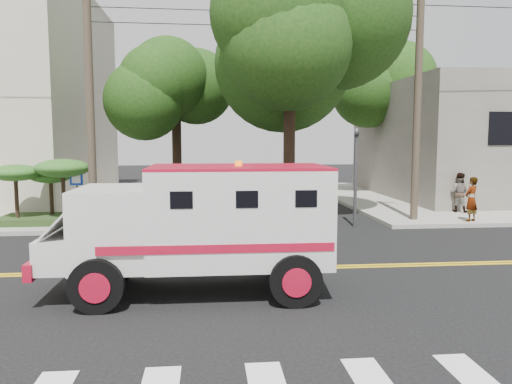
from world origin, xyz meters
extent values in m
plane|color=black|center=(0.00, 0.00, 0.00)|extent=(100.00, 100.00, 0.00)
cube|color=gray|center=(13.50, 13.50, 0.07)|extent=(17.00, 17.00, 0.15)
cube|color=#635E55|center=(15.00, 14.00, 3.15)|extent=(14.00, 12.00, 6.00)
cylinder|color=#382D23|center=(-5.60, 6.00, 4.50)|extent=(0.28, 0.28, 9.00)
cylinder|color=#382D23|center=(6.30, 6.20, 4.50)|extent=(0.28, 0.28, 9.00)
cylinder|color=black|center=(1.50, 6.50, 3.50)|extent=(0.44, 0.44, 7.00)
sphere|color=#13360E|center=(1.50, 6.50, 7.00)|extent=(5.32, 5.32, 5.32)
sphere|color=#13360E|center=(2.64, 5.74, 7.57)|extent=(4.56, 4.56, 4.56)
cylinder|color=black|center=(-3.00, 12.00, 2.80)|extent=(0.44, 0.44, 5.60)
sphere|color=#13360E|center=(-3.00, 12.00, 5.60)|extent=(3.92, 3.92, 3.92)
sphere|color=#13360E|center=(-2.16, 11.44, 6.02)|extent=(3.36, 3.36, 3.36)
cylinder|color=black|center=(8.50, 16.00, 2.97)|extent=(0.44, 0.44, 5.95)
sphere|color=#13360E|center=(8.50, 16.00, 5.95)|extent=(4.20, 4.20, 4.20)
sphere|color=#13360E|center=(9.40, 15.40, 6.40)|extent=(3.60, 3.60, 3.60)
cylinder|color=#3F3F42|center=(3.80, 5.60, 1.80)|extent=(0.12, 0.12, 3.60)
imported|color=#3F3F42|center=(3.80, 5.60, 3.15)|extent=(0.15, 0.18, 0.90)
cylinder|color=#3F3F42|center=(-6.20, 6.20, 1.00)|extent=(0.06, 0.06, 2.00)
cube|color=#0C33A5|center=(-6.20, 6.14, 1.80)|extent=(0.45, 0.03, 0.45)
cube|color=#1E3314|center=(-7.50, 6.80, 0.27)|extent=(3.20, 2.00, 0.24)
cylinder|color=black|center=(-8.40, 6.50, 1.15)|extent=(0.14, 0.14, 1.52)
ellipsoid|color=#1C5519|center=(-8.40, 6.50, 2.00)|extent=(1.73, 1.73, 0.60)
cylinder|color=black|center=(-7.40, 7.20, 1.07)|extent=(0.14, 0.14, 1.36)
ellipsoid|color=#1C5519|center=(-7.40, 7.20, 1.83)|extent=(1.55, 1.55, 0.54)
cylinder|color=black|center=(-6.70, 6.30, 1.23)|extent=(0.14, 0.14, 1.68)
ellipsoid|color=#1C5519|center=(-6.70, 6.30, 2.17)|extent=(1.91, 1.91, 0.66)
cube|color=beige|center=(-0.91, -1.78, 1.63)|extent=(3.64, 2.16, 1.95)
cube|color=beige|center=(-3.43, -1.77, 1.44)|extent=(1.50, 2.05, 1.58)
cube|color=black|center=(-4.15, -1.76, 1.86)|extent=(0.06, 1.58, 0.65)
cube|color=beige|center=(-4.40, -1.76, 0.98)|extent=(0.85, 1.86, 0.65)
cube|color=maroon|center=(-4.87, -1.76, 0.74)|extent=(0.18, 2.00, 0.33)
cube|color=maroon|center=(-0.91, -1.78, 2.63)|extent=(3.64, 2.16, 0.06)
cylinder|color=black|center=(-3.62, -2.81, 0.51)|extent=(1.02, 0.30, 1.02)
cylinder|color=black|center=(-3.61, -0.72, 0.51)|extent=(1.02, 0.30, 1.02)
cylinder|color=black|center=(0.10, -2.83, 0.51)|extent=(1.02, 0.30, 1.02)
cylinder|color=black|center=(0.11, -0.75, 0.51)|extent=(1.02, 0.30, 1.02)
imported|color=gray|center=(8.20, 5.50, 0.98)|extent=(0.72, 0.65, 1.66)
imported|color=gray|center=(8.95, 7.84, 0.98)|extent=(1.02, 0.99, 1.66)
camera|label=1|loc=(-1.55, -12.03, 3.21)|focal=35.00mm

